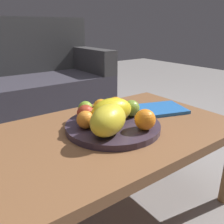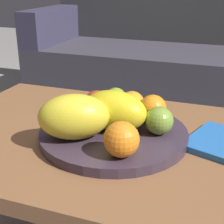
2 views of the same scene
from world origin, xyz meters
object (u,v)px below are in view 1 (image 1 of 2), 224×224
(orange_back, at_px, (145,120))
(apple_right, at_px, (132,108))
(magazine, at_px, (159,109))
(melon_large_front, at_px, (113,111))
(apple_left, at_px, (86,113))
(coffee_table, at_px, (112,138))
(orange_right, at_px, (86,120))
(fruit_bowl, at_px, (112,126))
(couch, at_px, (9,91))
(orange_left, at_px, (116,105))
(melon_smaller_beside, at_px, (108,120))
(banana_bunch, at_px, (103,113))
(orange_front, at_px, (101,107))
(apple_front, at_px, (86,108))

(orange_back, height_order, apple_right, orange_back)
(apple_right, relative_size, magazine, 0.29)
(melon_large_front, distance_m, apple_left, 0.12)
(coffee_table, relative_size, apple_left, 14.22)
(orange_right, bearing_deg, fruit_bowl, -11.94)
(couch, height_order, orange_left, couch)
(melon_large_front, xyz_separation_m, melon_smaller_beside, (-0.08, -0.08, 0.00))
(coffee_table, height_order, melon_large_front, melon_large_front)
(fruit_bowl, height_order, melon_smaller_beside, melon_smaller_beside)
(melon_large_front, relative_size, apple_right, 2.42)
(couch, distance_m, orange_back, 1.49)
(orange_right, height_order, banana_bunch, orange_right)
(orange_left, xyz_separation_m, orange_back, (-0.02, -0.21, 0.00))
(apple_right, bearing_deg, fruit_bowl, -171.21)
(melon_large_front, bearing_deg, orange_front, 83.56)
(couch, bearing_deg, apple_right, -80.83)
(coffee_table, distance_m, melon_large_front, 0.12)
(orange_front, distance_m, apple_front, 0.07)
(banana_bunch, bearing_deg, apple_left, 158.09)
(coffee_table, height_order, apple_front, apple_front)
(melon_smaller_beside, xyz_separation_m, apple_left, (-0.00, 0.16, -0.02))
(coffee_table, bearing_deg, banana_bunch, 103.36)
(melon_large_front, bearing_deg, coffee_table, 133.10)
(banana_bunch, bearing_deg, apple_right, -15.05)
(orange_back, distance_m, apple_left, 0.25)
(orange_front, relative_size, orange_right, 1.03)
(fruit_bowl, distance_m, orange_left, 0.13)
(couch, xyz_separation_m, magazine, (0.42, -1.31, 0.12))
(couch, height_order, melon_large_front, couch)
(orange_right, xyz_separation_m, magazine, (0.43, 0.02, -0.05))
(melon_large_front, height_order, apple_right, melon_large_front)
(banana_bunch, bearing_deg, fruit_bowl, -82.77)
(coffee_table, height_order, apple_left, apple_left)
(orange_left, xyz_separation_m, banana_bunch, (-0.09, -0.04, -0.01))
(melon_large_front, distance_m, apple_front, 0.15)
(melon_large_front, relative_size, orange_right, 2.49)
(orange_left, bearing_deg, couch, 98.18)
(couch, distance_m, banana_bunch, 1.31)
(melon_smaller_beside, bearing_deg, melon_large_front, 43.75)
(apple_front, height_order, magazine, apple_front)
(coffee_table, relative_size, magazine, 4.14)
(melon_smaller_beside, bearing_deg, fruit_bowl, 46.23)
(fruit_bowl, xyz_separation_m, apple_front, (-0.04, 0.14, 0.05))
(apple_front, xyz_separation_m, apple_right, (0.16, -0.13, 0.00))
(fruit_bowl, bearing_deg, banana_bunch, 97.23)
(fruit_bowl, height_order, magazine, fruit_bowl)
(coffee_table, relative_size, orange_back, 12.67)
(orange_left, bearing_deg, apple_left, -176.78)
(orange_back, distance_m, apple_right, 0.15)
(couch, bearing_deg, apple_left, -89.20)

